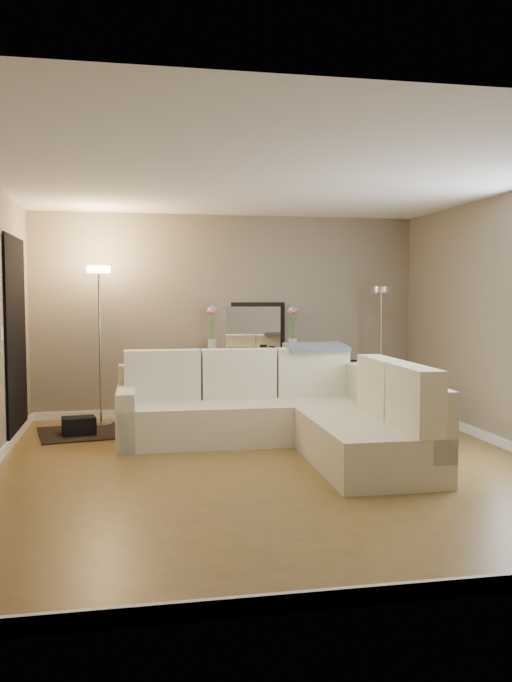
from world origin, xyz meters
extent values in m
cube|color=brown|center=(0.00, 0.00, -0.01)|extent=(5.00, 5.50, 0.01)
cube|color=white|center=(0.00, 0.00, 2.60)|extent=(5.00, 5.50, 0.01)
cube|color=gray|center=(0.00, 2.76, 1.30)|extent=(5.00, 0.02, 2.60)
cube|color=gray|center=(0.00, -2.76, 1.30)|extent=(5.00, 0.02, 2.60)
cube|color=white|center=(0.00, 2.73, 0.05)|extent=(5.00, 0.03, 0.10)
cube|color=white|center=(0.00, -2.73, 0.05)|extent=(5.00, 0.03, 0.10)
cube|color=black|center=(-2.48, 1.70, 1.10)|extent=(0.02, 1.20, 2.20)
cube|color=white|center=(-2.48, 0.85, 1.20)|extent=(0.02, 0.08, 0.12)
cube|color=beige|center=(-0.03, 1.17, 0.21)|extent=(2.76, 0.99, 0.42)
cube|color=beige|center=(-0.02, 1.54, 0.51)|extent=(2.74, 0.26, 0.59)
cube|color=beige|center=(-1.32, 1.19, 0.30)|extent=(0.21, 0.95, 0.59)
cube|color=beige|center=(0.84, -0.16, 0.21)|extent=(0.98, 1.70, 0.42)
cube|color=beige|center=(1.22, 0.31, 0.51)|extent=(0.25, 2.64, 0.59)
cube|color=#F8F3CA|center=(-0.92, 1.44, 0.70)|extent=(0.83, 0.25, 0.55)
cube|color=#F8F3CA|center=(-0.08, 1.43, 0.70)|extent=(0.83, 0.25, 0.55)
cube|color=#F8F3CA|center=(0.76, 1.41, 0.70)|extent=(0.83, 0.25, 0.55)
cube|color=#F8F3CA|center=(1.10, 0.15, 0.70)|extent=(0.24, 0.76, 0.55)
cube|color=#F8F3CA|center=(1.09, -0.64, 0.70)|extent=(0.24, 0.76, 0.55)
cube|color=slate|center=(0.82, 1.44, 0.97)|extent=(0.71, 0.43, 0.09)
cube|color=black|center=(0.29, 2.58, 0.74)|extent=(1.26, 0.45, 0.04)
cube|color=black|center=(-0.29, 2.50, 0.36)|extent=(0.05, 0.05, 0.72)
cube|color=black|center=(-0.27, 2.77, 0.36)|extent=(0.05, 0.05, 0.72)
cube|color=black|center=(0.84, 2.39, 0.36)|extent=(0.05, 0.05, 0.72)
cube|color=black|center=(0.87, 2.66, 0.36)|extent=(0.05, 0.05, 0.72)
cube|color=black|center=(0.29, 2.58, 0.17)|extent=(1.19, 0.42, 0.03)
cube|color=#BF3333|center=(-0.22, 2.63, 0.28)|extent=(0.04, 0.15, 0.18)
cube|color=#3359A5|center=(-0.18, 2.63, 0.29)|extent=(0.05, 0.15, 0.20)
cube|color=gold|center=(-0.13, 2.62, 0.30)|extent=(0.05, 0.16, 0.22)
cube|color=#3F7F4C|center=(-0.08, 2.62, 0.28)|extent=(0.06, 0.16, 0.18)
cube|color=#994C99|center=(-0.04, 2.61, 0.29)|extent=(0.04, 0.15, 0.20)
cube|color=orange|center=(0.00, 2.61, 0.30)|extent=(0.05, 0.15, 0.22)
cube|color=#262626|center=(0.04, 2.60, 0.28)|extent=(0.05, 0.16, 0.18)
cube|color=#4C99B2|center=(0.09, 2.60, 0.29)|extent=(0.06, 0.16, 0.20)
cube|color=#B2A58C|center=(0.14, 2.59, 0.30)|extent=(0.04, 0.15, 0.22)
cube|color=brown|center=(0.18, 2.59, 0.28)|extent=(0.05, 0.15, 0.18)
cube|color=navy|center=(0.22, 2.59, 0.29)|extent=(0.05, 0.16, 0.20)
cube|color=gold|center=(0.27, 2.58, 0.30)|extent=(0.06, 0.16, 0.22)
cube|color=black|center=(0.31, 2.74, 1.13)|extent=(0.88, 0.12, 0.69)
cube|color=white|center=(0.30, 2.72, 1.13)|extent=(0.76, 0.08, 0.57)
cube|color=orange|center=(0.17, 2.56, 0.80)|extent=(0.18, 0.13, 0.04)
cube|color=black|center=(0.46, 2.52, 0.84)|extent=(0.10, 0.03, 0.12)
cube|color=black|center=(0.57, 2.51, 0.83)|extent=(0.08, 0.03, 0.10)
cylinder|color=silver|center=(-0.23, 2.63, 0.89)|extent=(0.12, 0.12, 0.23)
cylinder|color=#38722D|center=(-0.25, 2.63, 1.16)|extent=(0.09, 0.02, 0.39)
sphere|color=#E5598C|center=(-0.27, 2.64, 1.36)|extent=(0.07, 0.07, 0.07)
cylinder|color=#38722D|center=(-0.24, 2.63, 1.17)|extent=(0.05, 0.01, 0.42)
sphere|color=white|center=(-0.25, 2.63, 1.38)|extent=(0.07, 0.07, 0.07)
cylinder|color=#38722D|center=(-0.23, 2.63, 1.18)|extent=(0.01, 0.01, 0.44)
sphere|color=#598CE5|center=(-0.23, 2.63, 1.40)|extent=(0.07, 0.07, 0.07)
cylinder|color=#38722D|center=(-0.22, 2.63, 1.16)|extent=(0.05, 0.01, 0.40)
sphere|color=#E58C4C|center=(-0.21, 2.63, 1.36)|extent=(0.07, 0.07, 0.07)
cylinder|color=#38722D|center=(-0.21, 2.63, 1.17)|extent=(0.10, 0.02, 0.41)
sphere|color=#D866B2|center=(-0.19, 2.63, 1.38)|extent=(0.07, 0.07, 0.07)
cylinder|color=silver|center=(0.81, 2.53, 0.89)|extent=(0.12, 0.12, 0.23)
cylinder|color=#38722D|center=(0.79, 2.53, 1.16)|extent=(0.09, 0.02, 0.39)
sphere|color=#E5598C|center=(0.77, 2.53, 1.36)|extent=(0.07, 0.07, 0.07)
cylinder|color=#38722D|center=(0.80, 2.53, 1.17)|extent=(0.05, 0.01, 0.42)
sphere|color=white|center=(0.79, 2.53, 1.38)|extent=(0.07, 0.07, 0.07)
cylinder|color=#38722D|center=(0.81, 2.53, 1.18)|extent=(0.01, 0.01, 0.44)
sphere|color=#598CE5|center=(0.81, 2.53, 1.40)|extent=(0.07, 0.07, 0.07)
cylinder|color=#38722D|center=(0.82, 2.53, 1.16)|extent=(0.05, 0.01, 0.40)
sphere|color=#E58C4C|center=(0.83, 2.53, 1.36)|extent=(0.07, 0.07, 0.07)
cylinder|color=#38722D|center=(0.83, 2.53, 1.17)|extent=(0.10, 0.02, 0.41)
sphere|color=#D866B2|center=(0.85, 2.53, 1.38)|extent=(0.07, 0.07, 0.07)
cylinder|color=silver|center=(-1.62, 2.23, 0.02)|extent=(0.29, 0.29, 0.03)
cylinder|color=silver|center=(-1.62, 2.23, 0.93)|extent=(0.03, 0.03, 1.82)
cylinder|color=#FFBF72|center=(-1.62, 2.23, 1.87)|extent=(0.32, 0.32, 0.08)
cylinder|color=silver|center=(1.93, 2.28, 0.01)|extent=(0.24, 0.24, 0.03)
cylinder|color=silver|center=(1.93, 2.28, 0.81)|extent=(0.03, 0.03, 1.59)
cylinder|color=silver|center=(1.93, 2.28, 1.64)|extent=(0.26, 0.26, 0.07)
cube|color=black|center=(-1.66, 1.86, 0.01)|extent=(1.40, 1.15, 0.02)
cube|color=black|center=(-1.84, 1.72, 0.10)|extent=(0.39, 0.31, 0.23)
camera|label=1|loc=(-1.25, -5.84, 1.57)|focal=35.00mm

